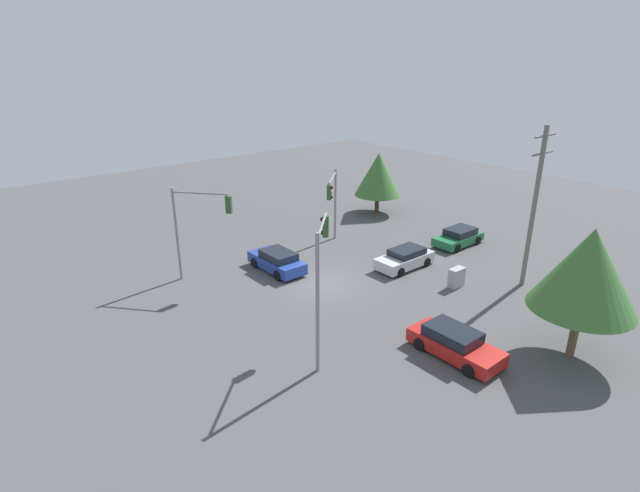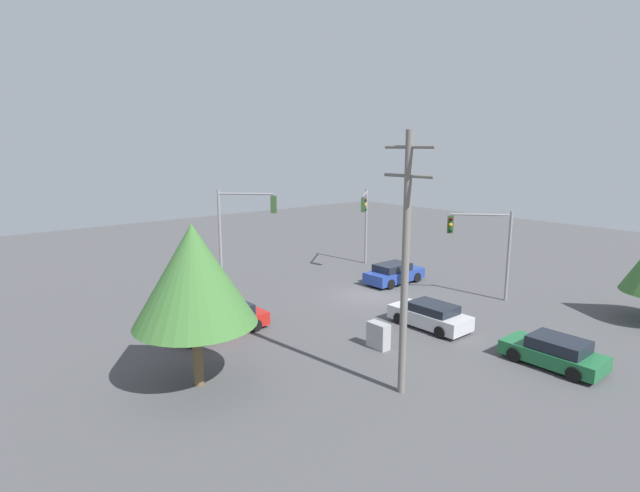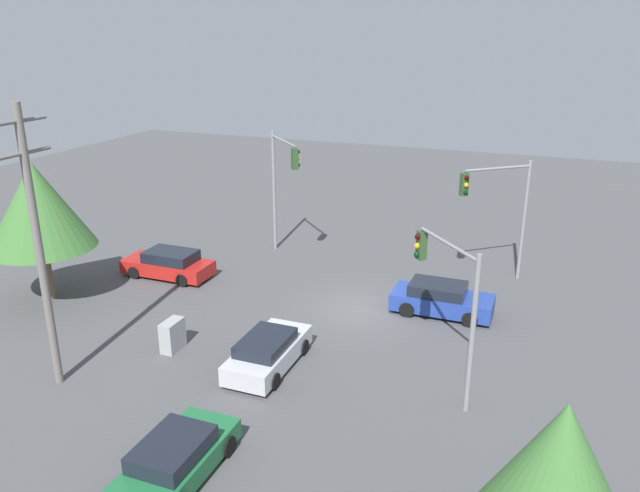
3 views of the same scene
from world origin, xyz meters
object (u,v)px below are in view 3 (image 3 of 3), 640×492
Objects in this scene: sedan_red at (169,264)px; traffic_signal_aux at (500,202)px; sedan_silver at (268,352)px; traffic_signal_main at (449,288)px; traffic_signal_cross at (282,175)px; electrical_cabinet at (173,335)px; sedan_blue at (441,299)px; sedan_green at (176,458)px.

traffic_signal_aux is at bearing -71.13° from sedan_red.
sedan_silver is 7.11m from traffic_signal_main.
traffic_signal_main is at bearing -109.38° from sedan_red.
traffic_signal_cross is 5.46× the size of electrical_cabinet.
sedan_red is (6.25, 8.61, 0.02)m from sedan_silver.
sedan_blue is at bearing 53.88° from sedan_silver.
traffic_signal_cross is (17.48, 4.71, 3.93)m from sedan_green.
traffic_signal_aux is 16.34m from electrical_cabinet.
electrical_cabinet is (-1.16, 10.36, -3.18)m from traffic_signal_main.
traffic_signal_main is 4.49× the size of electrical_cabinet.
traffic_signal_aux reaches higher than sedan_silver.
sedan_silver is 4.07m from electrical_cabinet.
sedan_blue is 0.73× the size of traffic_signal_aux.
sedan_red is 7.48m from traffic_signal_cross.
sedan_green is (-12.62, -8.85, -0.04)m from sedan_red.
traffic_signal_main is at bearing 50.68° from sedan_green.
sedan_red is 0.82× the size of traffic_signal_main.
traffic_signal_aux is (5.27, -15.42, 3.46)m from sedan_red.
traffic_signal_cross is 11.94m from electrical_cabinet.
sedan_silver is 3.47× the size of electrical_cabinet.
traffic_signal_aux reaches higher than sedan_green.
traffic_signal_aux is (11.52, -6.81, 3.49)m from sedan_silver.
traffic_signal_main is 10.90m from electrical_cabinet.
traffic_signal_main is 0.82× the size of traffic_signal_cross.
sedan_silver is 0.97× the size of sedan_blue.
sedan_green is 7.57m from electrical_cabinet.
sedan_blue is 14.17m from sedan_green.
sedan_blue is at bearing 70.06° from sedan_green.
electrical_cabinet is at bearing -41.86° from traffic_signal_cross.
traffic_signal_cross reaches higher than sedan_silver.
traffic_signal_main is at bearing 11.49° from sedan_blue.
sedan_green is at bearing -87.78° from sedan_silver.
sedan_red is at bearing -21.44° from traffic_signal_aux.
traffic_signal_aux reaches higher than electrical_cabinet.
sedan_silver is at bearing -36.12° from sedan_blue.
sedan_green is 0.61× the size of traffic_signal_cross.
traffic_signal_main is at bearing 2.92° from traffic_signal_cross.
traffic_signal_cross is 1.11× the size of traffic_signal_aux.
sedan_blue is 0.79× the size of traffic_signal_main.
sedan_green is 18.53m from traffic_signal_cross.
sedan_silver is 0.63× the size of traffic_signal_cross.
traffic_signal_cross is at bearing 5.34° from traffic_signal_main.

